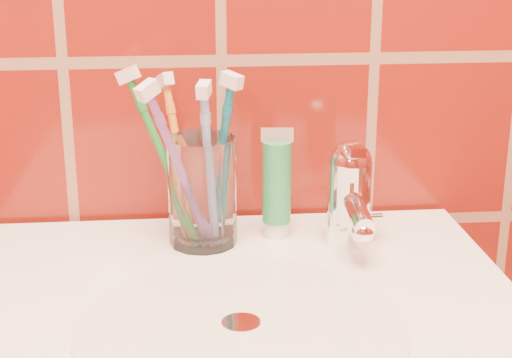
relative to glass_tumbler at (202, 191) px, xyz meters
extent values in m
cylinder|color=silver|center=(0.03, -0.20, -0.06)|extent=(0.30, 0.30, 0.00)
cylinder|color=white|center=(0.03, -0.20, -0.06)|extent=(0.04, 0.04, 0.00)
cylinder|color=white|center=(0.00, 0.00, 0.00)|extent=(0.08, 0.08, 0.12)
cylinder|color=white|center=(0.08, 0.01, -0.05)|extent=(0.03, 0.03, 0.02)
cylinder|color=#1C793C|center=(0.08, 0.01, 0.00)|extent=(0.03, 0.03, 0.09)
cube|color=beige|center=(0.08, 0.01, 0.06)|extent=(0.04, 0.00, 0.02)
cylinder|color=white|center=(0.16, -0.01, -0.01)|extent=(0.05, 0.05, 0.09)
sphere|color=white|center=(0.16, -0.01, 0.03)|extent=(0.05, 0.05, 0.05)
cylinder|color=white|center=(0.16, -0.05, -0.01)|extent=(0.02, 0.09, 0.03)
cube|color=white|center=(0.16, -0.03, 0.05)|extent=(0.02, 0.06, 0.01)
camera|label=1|loc=(-0.02, -0.82, 0.29)|focal=55.00mm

